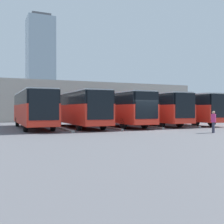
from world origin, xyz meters
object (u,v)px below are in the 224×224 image
bus_2 (117,108)px  bus_3 (79,108)px  bus_1 (151,108)px  bus_4 (33,108)px  bus_0 (182,108)px  pedestrian (213,121)px

bus_2 → bus_3: size_ratio=1.00×
bus_2 → bus_3: same height
bus_1 → bus_3: same height
bus_1 → bus_4: bearing=0.1°
bus_4 → bus_0: bearing=-179.6°
bus_0 → bus_4: same height
bus_1 → bus_4: same height
bus_0 → bus_2: (8.27, 0.33, 0.00)m
bus_2 → pedestrian: 10.43m
bus_0 → bus_1: bearing=1.4°
bus_0 → bus_4: (16.54, -0.08, 0.00)m
bus_3 → bus_4: size_ratio=1.00×
bus_1 → bus_3: bearing=3.4°
bus_0 → pedestrian: bearing=64.3°
bus_1 → pedestrian: size_ratio=7.34×
bus_3 → pedestrian: bearing=127.7°
bus_1 → bus_2: size_ratio=1.00×
bus_0 → bus_1: 4.14m
bus_0 → bus_3: (12.41, 0.45, 0.00)m
pedestrian → bus_1: bearing=-134.3°
bus_2 → bus_1: bearing=-175.5°
bus_1 → bus_2: same height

